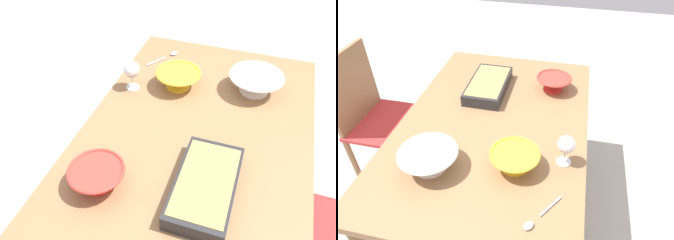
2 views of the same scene
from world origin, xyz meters
The scene contains 9 objects.
ground_plane centered at (0.00, 0.00, 0.00)m, with size 8.00×8.00×0.00m, color #B2ADA3.
dining_table centered at (0.00, 0.00, 0.66)m, with size 1.42×0.94×0.73m.
chair centered at (-0.17, -0.84, 0.51)m, with size 0.45×0.43×0.93m.
wine_glass centered at (0.20, 0.37, 0.83)m, with size 0.08×0.08×0.15m.
casserole_dish centered at (-0.28, -0.10, 0.76)m, with size 0.38×0.21×0.07m.
mixing_bowl centered at (-0.37, 0.26, 0.77)m, with size 0.20×0.20×0.09m.
small_bowl centered at (0.28, 0.17, 0.77)m, with size 0.22×0.22×0.09m.
serving_bowl centered at (0.36, -0.19, 0.78)m, with size 0.26×0.26×0.09m.
serving_spoon centered at (0.52, 0.29, 0.73)m, with size 0.18×0.13×0.01m.
Camera 2 is at (1.19, 0.33, 1.73)m, focal length 33.21 mm.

